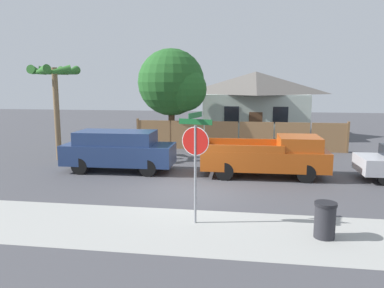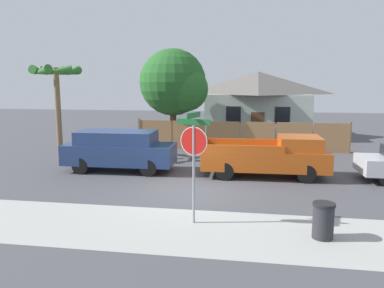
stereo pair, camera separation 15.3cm
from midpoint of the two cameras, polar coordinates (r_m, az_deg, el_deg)
The scene contains 10 objects.
ground_plane at distance 13.80m, azimuth -0.57°, elevation -7.24°, with size 80.00×80.00×0.00m, color #47474C.
sidewalk_strip at distance 10.46m, azimuth -3.76°, elevation -12.73°, with size 36.00×3.20×0.01m.
wooden_fence at distance 22.22m, azimuth 6.92°, elevation 1.23°, with size 12.41×0.12×1.80m.
house at distance 28.54m, azimuth 9.47°, elevation 6.21°, with size 7.81×6.39×4.78m.
oak_tree at distance 23.42m, azimuth -2.94°, elevation 9.13°, with size 4.34×4.14×6.05m.
palm_tree at distance 20.27m, azimuth -20.38°, elevation 9.20°, with size 2.39×2.59×4.81m.
red_suv at distance 17.08m, azimuth -11.40°, elevation -0.83°, with size 4.94×1.96×1.82m.
orange_pickup at distance 16.12m, azimuth 11.33°, elevation -1.85°, with size 5.25×2.09×1.74m.
stop_sign at distance 10.28m, azimuth 0.09°, elevation -0.72°, with size 0.95×0.86×3.13m.
trash_bin at distance 10.26m, azimuth 19.19°, elevation -10.88°, with size 0.56×0.56×0.93m.
Camera 1 is at (2.02, -13.08, 3.91)m, focal length 35.00 mm.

